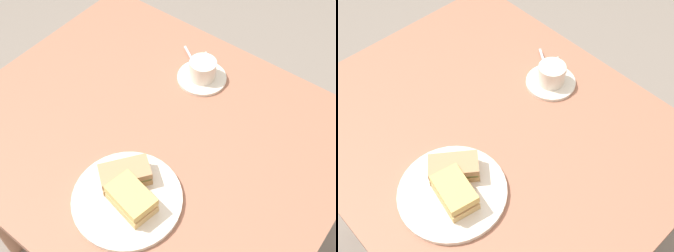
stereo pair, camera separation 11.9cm
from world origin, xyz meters
The scene contains 8 objects.
ground_plane centered at (0.00, 0.00, 0.00)m, with size 6.00×6.00×0.00m, color gray.
dining_table centered at (0.00, 0.00, 0.62)m, with size 1.06×0.89×0.76m.
sandwich_plate centered at (-0.09, 0.21, 0.77)m, with size 0.28×0.28×0.01m, color beige.
sandwich_front centered at (-0.12, 0.21, 0.81)m, with size 0.13×0.09×0.06m.
sandwich_back centered at (-0.06, 0.17, 0.80)m, with size 0.13×0.14×0.05m.
coffee_saucer centered at (0.00, -0.25, 0.77)m, with size 0.15×0.15×0.01m, color beige.
coffee_cup centered at (0.00, -0.26, 0.81)m, with size 0.08×0.11×0.06m.
spoon centered at (0.07, -0.30, 0.78)m, with size 0.09×0.06×0.01m.
Camera 1 is at (-0.49, 0.56, 1.73)m, focal length 46.06 mm.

